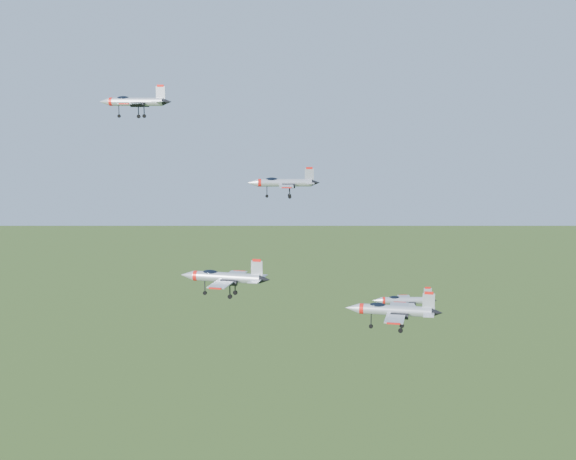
# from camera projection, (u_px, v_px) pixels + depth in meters

# --- Properties ---
(jet_lead) EXTENTS (12.67, 10.54, 3.39)m
(jet_lead) POSITION_uv_depth(u_px,v_px,m) (134.00, 102.00, 129.90)
(jet_lead) COLOR silver
(jet_left_high) EXTENTS (11.22, 9.36, 3.00)m
(jet_left_high) POSITION_uv_depth(u_px,v_px,m) (283.00, 183.00, 122.69)
(jet_left_high) COLOR silver
(jet_right_high) EXTENTS (12.27, 10.23, 3.28)m
(jet_right_high) POSITION_uv_depth(u_px,v_px,m) (224.00, 277.00, 103.93)
(jet_right_high) COLOR silver
(jet_left_low) EXTENTS (10.54, 8.77, 2.82)m
(jet_left_low) POSITION_uv_depth(u_px,v_px,m) (404.00, 300.00, 130.18)
(jet_left_low) COLOR silver
(jet_right_low) EXTENTS (12.71, 10.55, 3.40)m
(jet_right_low) POSITION_uv_depth(u_px,v_px,m) (392.00, 310.00, 104.00)
(jet_right_low) COLOR silver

